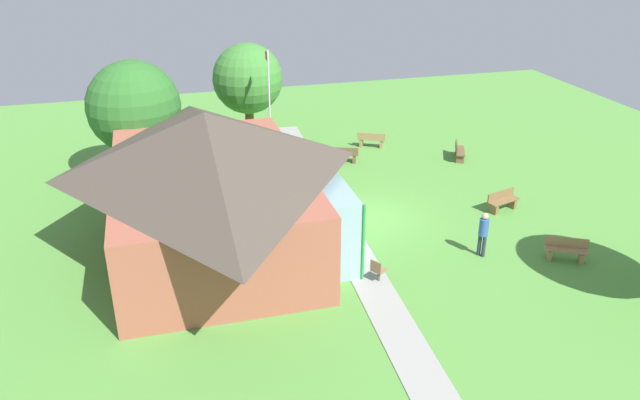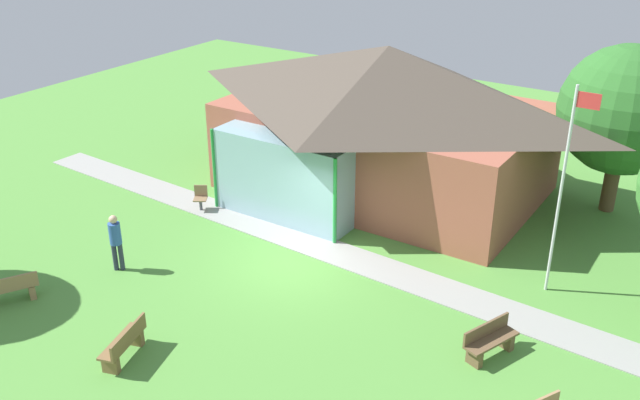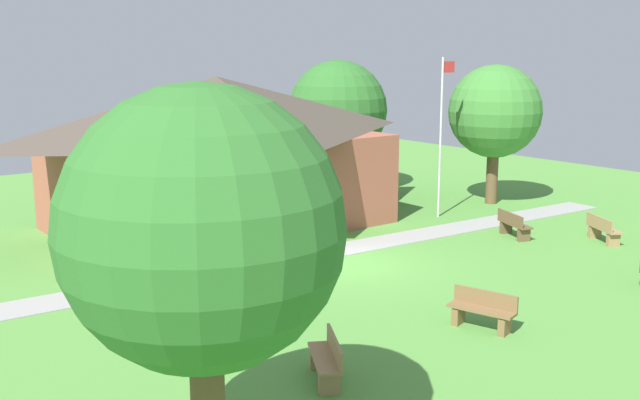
{
  "view_description": "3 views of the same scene",
  "coord_description": "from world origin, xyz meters",
  "px_view_note": "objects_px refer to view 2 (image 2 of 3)",
  "views": [
    {
      "loc": [
        -21.87,
        8.01,
        11.46
      ],
      "look_at": [
        -0.47,
        2.1,
        1.26
      ],
      "focal_mm": 34.99,
      "sensor_mm": 36.0,
      "label": 1
    },
    {
      "loc": [
        10.44,
        -14.7,
        10.52
      ],
      "look_at": [
        -0.67,
        2.29,
        1.03
      ],
      "focal_mm": 39.73,
      "sensor_mm": 36.0,
      "label": 2
    },
    {
      "loc": [
        -13.24,
        -16.14,
        6.11
      ],
      "look_at": [
        0.98,
        2.57,
        1.33
      ],
      "focal_mm": 41.93,
      "sensor_mm": 36.0,
      "label": 3
    }
  ],
  "objects_px": {
    "bench_mid_right": "(490,341)",
    "visitor_strolling_lawn": "(116,238)",
    "flagpole": "(563,184)",
    "tree_behind_pavilion_right": "(625,111)",
    "pavilion": "(382,118)",
    "bench_front_left": "(9,290)",
    "bench_front_center": "(124,344)",
    "patio_chair_west": "(201,199)"
  },
  "relations": [
    {
      "from": "flagpole",
      "to": "visitor_strolling_lawn",
      "type": "bearing_deg",
      "value": -152.01
    },
    {
      "from": "visitor_strolling_lawn",
      "to": "tree_behind_pavilion_right",
      "type": "xyz_separation_m",
      "value": [
        10.85,
        11.89,
        2.5
      ]
    },
    {
      "from": "bench_front_left",
      "to": "patio_chair_west",
      "type": "distance_m",
      "value": 7.11
    },
    {
      "from": "pavilion",
      "to": "bench_front_center",
      "type": "bearing_deg",
      "value": -91.2
    },
    {
      "from": "visitor_strolling_lawn",
      "to": "flagpole",
      "type": "bearing_deg",
      "value": -7.32
    },
    {
      "from": "tree_behind_pavilion_right",
      "to": "bench_front_left",
      "type": "bearing_deg",
      "value": -129.12
    },
    {
      "from": "pavilion",
      "to": "patio_chair_west",
      "type": "height_order",
      "value": "pavilion"
    },
    {
      "from": "pavilion",
      "to": "visitor_strolling_lawn",
      "type": "relative_size",
      "value": 6.67
    },
    {
      "from": "bench_front_center",
      "to": "bench_mid_right",
      "type": "bearing_deg",
      "value": -72.59
    },
    {
      "from": "bench_mid_right",
      "to": "pavilion",
      "type": "bearing_deg",
      "value": -115.49
    },
    {
      "from": "pavilion",
      "to": "patio_chair_west",
      "type": "xyz_separation_m",
      "value": [
        -4.21,
        -4.92,
        -2.27
      ]
    },
    {
      "from": "pavilion",
      "to": "bench_mid_right",
      "type": "xyz_separation_m",
      "value": [
        6.9,
        -7.17,
        -2.28
      ]
    },
    {
      "from": "bench_front_left",
      "to": "flagpole",
      "type": "bearing_deg",
      "value": -25.63
    },
    {
      "from": "flagpole",
      "to": "bench_mid_right",
      "type": "relative_size",
      "value": 3.73
    },
    {
      "from": "flagpole",
      "to": "bench_front_center",
      "type": "bearing_deg",
      "value": -131.29
    },
    {
      "from": "visitor_strolling_lawn",
      "to": "bench_front_left",
      "type": "bearing_deg",
      "value": -146.67
    },
    {
      "from": "pavilion",
      "to": "visitor_strolling_lawn",
      "type": "bearing_deg",
      "value": -110.9
    },
    {
      "from": "flagpole",
      "to": "tree_behind_pavilion_right",
      "type": "bearing_deg",
      "value": 88.69
    },
    {
      "from": "pavilion",
      "to": "bench_front_center",
      "type": "height_order",
      "value": "pavilion"
    },
    {
      "from": "flagpole",
      "to": "patio_chair_west",
      "type": "xyz_separation_m",
      "value": [
        -11.4,
        -1.4,
        -2.78
      ]
    },
    {
      "from": "pavilion",
      "to": "bench_front_left",
      "type": "xyz_separation_m",
      "value": [
        -4.62,
        -12.02,
        -2.28
      ]
    },
    {
      "from": "bench_mid_right",
      "to": "visitor_strolling_lawn",
      "type": "height_order",
      "value": "visitor_strolling_lawn"
    },
    {
      "from": "pavilion",
      "to": "flagpole",
      "type": "distance_m",
      "value": 8.03
    },
    {
      "from": "flagpole",
      "to": "bench_front_left",
      "type": "relative_size",
      "value": 3.8
    },
    {
      "from": "patio_chair_west",
      "to": "visitor_strolling_lawn",
      "type": "xyz_separation_m",
      "value": [
        0.69,
        -4.29,
        0.61
      ]
    },
    {
      "from": "flagpole",
      "to": "tree_behind_pavilion_right",
      "type": "relative_size",
      "value": 1.03
    },
    {
      "from": "bench_front_left",
      "to": "tree_behind_pavilion_right",
      "type": "distance_m",
      "value": 19.19
    },
    {
      "from": "bench_mid_right",
      "to": "visitor_strolling_lawn",
      "type": "bearing_deg",
      "value": -58.26
    },
    {
      "from": "flagpole",
      "to": "bench_mid_right",
      "type": "height_order",
      "value": "flagpole"
    },
    {
      "from": "bench_front_left",
      "to": "visitor_strolling_lawn",
      "type": "height_order",
      "value": "visitor_strolling_lawn"
    },
    {
      "from": "bench_front_center",
      "to": "visitor_strolling_lawn",
      "type": "bearing_deg",
      "value": 32.98
    },
    {
      "from": "bench_mid_right",
      "to": "bench_front_left",
      "type": "bearing_deg",
      "value": -46.54
    },
    {
      "from": "visitor_strolling_lawn",
      "to": "pavilion",
      "type": "bearing_deg",
      "value": 33.79
    },
    {
      "from": "bench_front_center",
      "to": "patio_chair_west",
      "type": "height_order",
      "value": "patio_chair_west"
    },
    {
      "from": "pavilion",
      "to": "bench_mid_right",
      "type": "height_order",
      "value": "pavilion"
    },
    {
      "from": "bench_front_center",
      "to": "visitor_strolling_lawn",
      "type": "distance_m",
      "value": 4.34
    },
    {
      "from": "bench_mid_right",
      "to": "bench_front_left",
      "type": "height_order",
      "value": "same"
    },
    {
      "from": "patio_chair_west",
      "to": "bench_front_left",
      "type": "bearing_deg",
      "value": 53.88
    },
    {
      "from": "visitor_strolling_lawn",
      "to": "tree_behind_pavilion_right",
      "type": "bearing_deg",
      "value": 12.3
    },
    {
      "from": "flagpole",
      "to": "patio_chair_west",
      "type": "height_order",
      "value": "flagpole"
    },
    {
      "from": "bench_front_center",
      "to": "patio_chair_west",
      "type": "relative_size",
      "value": 1.82
    },
    {
      "from": "bench_mid_right",
      "to": "patio_chair_west",
      "type": "xyz_separation_m",
      "value": [
        -11.11,
        2.25,
        0.01
      ]
    }
  ]
}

